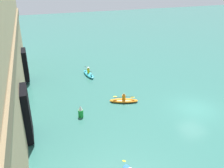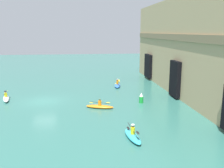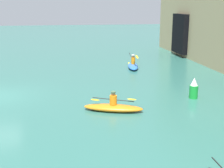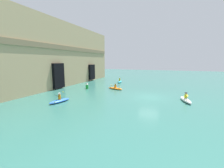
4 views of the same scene
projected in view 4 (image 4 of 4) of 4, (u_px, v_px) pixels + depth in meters
ground_plane at (149, 97)px, 20.17m from camera, size 120.00×120.00×0.00m
cliff_bluff at (44, 55)px, 26.65m from camera, size 38.88×6.97×11.84m
kayak_white at (186, 100)px, 17.76m from camera, size 3.10×1.43×1.13m
kayak_orange at (115, 88)px, 25.48m from camera, size 1.70×3.00×1.00m
kayak_blue at (60, 100)px, 17.53m from camera, size 2.91×1.27×1.19m
kayak_cyan at (120, 81)px, 33.34m from camera, size 2.94×1.14×1.13m
marker_buoy at (87, 86)px, 25.87m from camera, size 0.47×0.47×1.16m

